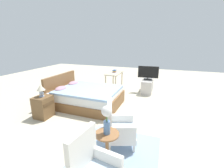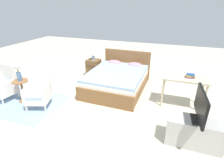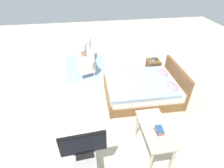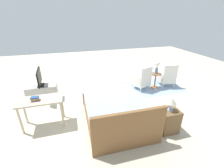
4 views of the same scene
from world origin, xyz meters
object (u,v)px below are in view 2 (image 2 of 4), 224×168
armchair_by_window_right (38,92)px  flower_vase (18,70)px  bed (118,79)px  nightstand (94,68)px  table_lamp (93,54)px  vanity_desk (185,82)px  side_table (22,88)px  book_stack (190,76)px  tv_stand (194,132)px  armchair_by_window_left (5,85)px  tv_flatscreen (201,106)px

armchair_by_window_right → flower_vase: size_ratio=1.93×
bed → nightstand: bed is taller
flower_vase → table_lamp: flower_vase is taller
table_lamp → vanity_desk: 3.14m
side_table → flower_vase: size_ratio=1.25×
armchair_by_window_right → vanity_desk: armchair_by_window_right is taller
side_table → nightstand: bearing=66.6°
flower_vase → vanity_desk: flower_vase is taller
table_lamp → bed: bearing=-31.7°
side_table → book_stack: book_stack is taller
tv_stand → bed: bearing=139.1°
tv_stand → vanity_desk: size_ratio=0.92×
flower_vase → bed: bearing=36.7°
armchair_by_window_left → vanity_desk: size_ratio=0.88×
bed → table_lamp: bearing=148.3°
bed → tv_stand: bearing=-40.9°
side_table → tv_stand: bearing=-2.6°
tv_stand → book_stack: book_stack is taller
flower_vase → tv_stand: bearing=-2.6°
vanity_desk → book_stack: (0.10, 0.03, 0.16)m
tv_stand → vanity_desk: (-0.20, 1.38, 0.38)m
armchair_by_window_right → tv_stand: (3.58, -0.16, -0.12)m
nightstand → table_lamp: 0.51m
side_table → armchair_by_window_right: bearing=-3.1°
flower_vase → nightstand: (0.98, 2.26, -0.59)m
armchair_by_window_left → tv_stand: 4.68m
flower_vase → nightstand: bearing=66.6°
armchair_by_window_left → side_table: 0.56m
armchair_by_window_right → flower_vase: flower_vase is taller
book_stack → bed: bearing=169.8°
armchair_by_window_left → vanity_desk: bearing=15.2°
vanity_desk → tv_flatscreen: bearing=-81.7°
table_lamp → tv_stand: table_lamp is taller
armchair_by_window_right → table_lamp: 2.37m
table_lamp → armchair_by_window_right: bearing=-100.7°
armchair_by_window_right → bed: bearing=45.8°
table_lamp → tv_stand: size_ratio=0.34×
side_table → tv_stand: side_table is taller
tv_flatscreen → armchair_by_window_left: bearing=178.0°
side_table → flower_vase: 0.51m
bed → armchair_by_window_left: bearing=-149.1°
bed → table_lamp: bed is taller
flower_vase → tv_flatscreen: tv_flatscreen is taller
armchair_by_window_right → vanity_desk: bearing=19.9°
side_table → table_lamp: (0.98, 2.26, 0.44)m
armchair_by_window_left → flower_vase: size_ratio=1.93×
bed → table_lamp: size_ratio=6.45×
armchair_by_window_right → table_lamp: bearing=79.3°
side_table → nightstand: 2.46m
armchair_by_window_left → tv_flatscreen: 4.70m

